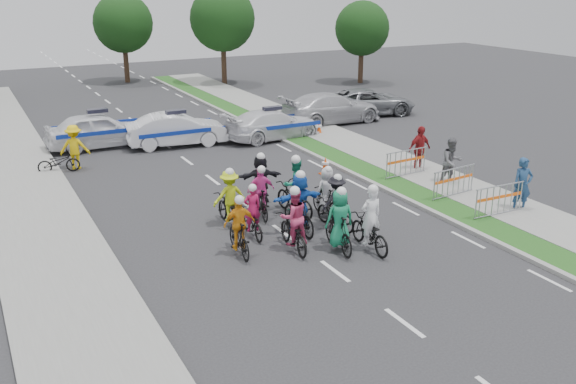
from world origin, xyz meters
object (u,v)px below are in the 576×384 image
rider_6 (252,219)px  barrier_1 (454,183)px  rider_3 (239,232)px  cone_0 (325,166)px  tree_4 (123,23)px  barrier_0 (499,202)px  police_car_2 (272,124)px  civilian_sedan (331,108)px  barrier_2 (406,164)px  rider_1 (339,226)px  marshal_hiviz (75,147)px  spectator_0 (522,185)px  parked_bike (59,162)px  rider_4 (336,207)px  rider_10 (230,203)px  rider_8 (295,193)px  spectator_1 (452,162)px  rider_11 (260,184)px  rider_5 (299,207)px  rider_7 (326,197)px  tree_1 (223,19)px  police_car_0 (99,130)px  spectator_2 (420,149)px  tree_2 (362,29)px  rider_2 (293,226)px  cone_1 (319,128)px  rider_9 (261,197)px  police_car_1 (177,130)px  rider_0 (370,228)px

rider_6 → barrier_1: size_ratio=0.84×
rider_3 → cone_0: 8.18m
tree_4 → barrier_0: bearing=-83.6°
cone_0 → police_car_2: bearing=83.5°
civilian_sedan → tree_4: 19.82m
barrier_2 → barrier_1: bearing=-90.0°
rider_1 → marshal_hiviz: rider_1 is taller
spectator_0 → parked_bike: 17.34m
rider_3 → parked_bike: rider_3 is taller
rider_4 → rider_10: size_ratio=0.95×
rider_8 → rider_3: bearing=29.8°
rider_4 → tree_4: size_ratio=0.29×
rider_8 → spectator_1: rider_8 is taller
rider_11 → barrier_1: bearing=170.8°
rider_5 → rider_7: size_ratio=1.16×
tree_1 → cone_0: bearing=-102.1°
barrier_1 → cone_0: barrier_1 is taller
police_car_0 → rider_10: bearing=-173.4°
civilian_sedan → police_car_0: bearing=86.3°
spectator_0 → parked_bike: size_ratio=1.15×
spectator_2 → tree_2: (10.27, 19.70, 2.92)m
rider_1 → spectator_1: (6.89, 3.24, 0.14)m
police_car_2 → spectator_1: spectator_1 is taller
rider_2 → cone_1: size_ratio=2.79×
rider_8 → tree_2: size_ratio=0.36×
police_car_2 → spectator_2: 8.03m
rider_10 → tree_4: (4.20, 29.67, 3.45)m
barrier_2 → tree_2: size_ratio=0.35×
spectator_1 → rider_9: bearing=-176.0°
rider_4 → rider_10: 3.28m
rider_3 → cone_0: (6.04, 5.50, -0.35)m
police_car_0 → cone_0: (6.97, -8.29, -0.46)m
tree_4 → rider_2: bearing=-95.9°
marshal_hiviz → parked_bike: bearing=40.0°
police_car_1 → cone_0: (3.77, -6.97, -0.41)m
rider_1 → rider_4: 1.72m
spectator_0 → tree_1: size_ratio=0.27×
spectator_2 → parked_bike: bearing=149.3°
cone_1 → rider_9: bearing=-129.3°
rider_4 → tree_4: bearing=-100.5°
spectator_1 → tree_2: tree_2 is taller
civilian_sedan → tree_2: tree_2 is taller
police_car_0 → tree_2: size_ratio=0.82×
civilian_sedan → spectator_0: size_ratio=2.98×
rider_0 → marshal_hiviz: 13.54m
rider_5 → tree_4: tree_4 is taller
police_car_2 → tree_4: tree_4 is taller
rider_11 → parked_bike: bearing=-41.9°
rider_6 → spectator_2: bearing=-156.7°
rider_10 → barrier_1: size_ratio=0.95×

